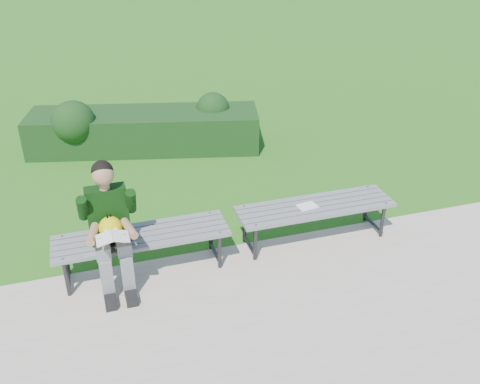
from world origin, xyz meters
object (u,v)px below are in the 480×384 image
object	(u,v)px
hedge	(141,128)
bench_right	(315,209)
seated_boy	(110,224)
bench_left	(142,239)
paper_sheet	(307,206)

from	to	relation	value
hedge	bench_right	distance (m)	3.57
hedge	seated_boy	bearing A→B (deg)	-102.52
bench_right	hedge	bearing A→B (deg)	115.24
bench_left	paper_sheet	size ratio (longest dim) A/B	7.50
seated_boy	paper_sheet	size ratio (longest dim) A/B	5.48
hedge	bench_left	size ratio (longest dim) A/B	2.04
bench_left	paper_sheet	world-z (taller)	bench_left
paper_sheet	bench_right	bearing A→B (deg)	0.00
bench_right	seated_boy	distance (m)	2.29
hedge	seated_boy	xyz separation A→B (m)	(-0.74, -3.35, 0.36)
bench_left	seated_boy	world-z (taller)	seated_boy
bench_right	seated_boy	world-z (taller)	seated_boy
seated_boy	paper_sheet	distance (m)	2.18
hedge	seated_boy	world-z (taller)	seated_boy
seated_boy	paper_sheet	xyz separation A→B (m)	(2.17, 0.12, -0.24)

